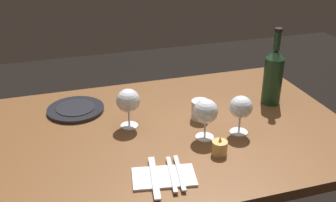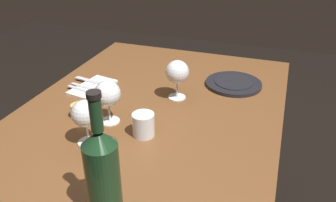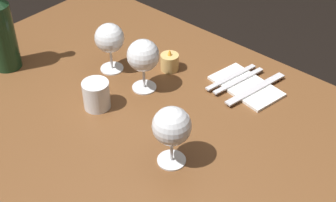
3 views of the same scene
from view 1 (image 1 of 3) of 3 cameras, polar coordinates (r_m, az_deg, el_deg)
The scene contains 12 objects.
dining_table at distance 1.56m, azimuth 0.58°, elevation -6.66°, with size 1.30×0.90×0.74m.
wine_glass_left at distance 1.46m, azimuth 10.11°, elevation -0.97°, with size 0.08×0.08×0.14m.
wine_glass_right at distance 1.41m, azimuth 5.28°, elevation -1.54°, with size 0.09×0.09×0.15m.
wine_glass_centre at distance 1.48m, azimuth -5.57°, elevation -0.05°, with size 0.09×0.09×0.15m.
wine_bottle at distance 1.70m, azimuth 14.46°, elevation 3.48°, with size 0.08×0.08×0.32m.
water_tumbler at distance 1.56m, azimuth 4.53°, elevation -1.36°, with size 0.07×0.07×0.08m.
votive_candle at distance 1.36m, azimuth 7.20°, elevation -6.54°, with size 0.05×0.05×0.07m.
dinner_plate at distance 1.67m, azimuth -12.76°, elevation -1.13°, with size 0.22×0.22×0.02m.
folded_napkin at distance 1.25m, azimuth -0.58°, elevation -10.56°, with size 0.21×0.14×0.01m.
fork_inner at distance 1.25m, azimuth 0.53°, elevation -10.12°, with size 0.05×0.18×0.00m.
fork_outer at distance 1.26m, azimuth 1.63°, elevation -9.92°, with size 0.05×0.18×0.00m.
table_knife at distance 1.24m, azimuth -1.93°, elevation -10.56°, with size 0.06×0.21×0.00m.
Camera 1 is at (0.40, 1.25, 1.49)m, focal length 43.69 mm.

